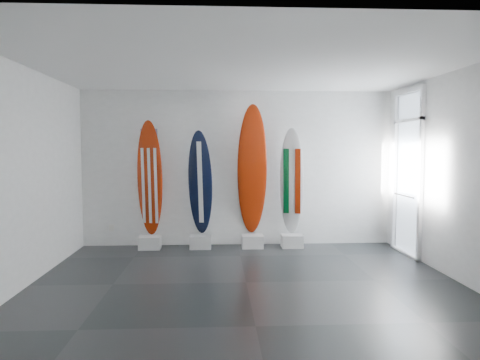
{
  "coord_description": "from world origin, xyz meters",
  "views": [
    {
      "loc": [
        -0.4,
        -6.07,
        1.87
      ],
      "look_at": [
        -0.01,
        1.4,
        1.35
      ],
      "focal_mm": 32.97,
      "sensor_mm": 36.0,
      "label": 1
    }
  ],
  "objects": [
    {
      "name": "floor",
      "position": [
        0.0,
        0.0,
        0.0
      ],
      "size": [
        6.0,
        6.0,
        0.0
      ],
      "primitive_type": "plane",
      "color": "black",
      "rests_on": "ground"
    },
    {
      "name": "glass_door",
      "position": [
        2.97,
        1.55,
        1.43
      ],
      "size": [
        0.12,
        1.16,
        2.85
      ],
      "primitive_type": null,
      "color": "white",
      "rests_on": "floor"
    },
    {
      "name": "display_block_usa",
      "position": [
        -1.67,
        2.18,
        0.12
      ],
      "size": [
        0.4,
        0.3,
        0.24
      ],
      "primitive_type": "cube",
      "color": "silver",
      "rests_on": "floor"
    },
    {
      "name": "wall_outlet",
      "position": [
        -2.45,
        2.48,
        0.35
      ],
      "size": [
        0.09,
        0.02,
        0.13
      ],
      "primitive_type": "cube",
      "color": "silver",
      "rests_on": "wall_back"
    },
    {
      "name": "wall_left",
      "position": [
        -3.0,
        0.0,
        1.5
      ],
      "size": [
        0.0,
        5.0,
        5.0
      ],
      "primitive_type": "plane",
      "rotation": [
        1.57,
        0.0,
        1.57
      ],
      "color": "silver",
      "rests_on": "ground"
    },
    {
      "name": "ceiling",
      "position": [
        0.0,
        0.0,
        3.0
      ],
      "size": [
        6.0,
        6.0,
        0.0
      ],
      "primitive_type": "plane",
      "rotation": [
        3.14,
        0.0,
        0.0
      ],
      "color": "white",
      "rests_on": "wall_back"
    },
    {
      "name": "surfboard_navy",
      "position": [
        -0.72,
        2.28,
        1.23
      ],
      "size": [
        0.5,
        0.47,
        1.99
      ],
      "primitive_type": "ellipsoid",
      "rotation": [
        0.17,
        0.0,
        -0.13
      ],
      "color": "black",
      "rests_on": "display_block_navy"
    },
    {
      "name": "wall_right",
      "position": [
        3.0,
        0.0,
        1.5
      ],
      "size": [
        0.0,
        5.0,
        5.0
      ],
      "primitive_type": "plane",
      "rotation": [
        1.57,
        0.0,
        -1.57
      ],
      "color": "silver",
      "rests_on": "ground"
    },
    {
      "name": "display_block_swiss",
      "position": [
        0.26,
        2.18,
        0.12
      ],
      "size": [
        0.4,
        0.3,
        0.24
      ],
      "primitive_type": "cube",
      "color": "silver",
      "rests_on": "floor"
    },
    {
      "name": "balcony",
      "position": [
        4.3,
        1.55,
        0.5
      ],
      "size": [
        2.8,
        2.2,
        1.2
      ],
      "primitive_type": null,
      "color": "slate",
      "rests_on": "ground"
    },
    {
      "name": "display_block_navy",
      "position": [
        -0.72,
        2.18,
        0.12
      ],
      "size": [
        0.4,
        0.3,
        0.24
      ],
      "primitive_type": "cube",
      "color": "silver",
      "rests_on": "floor"
    },
    {
      "name": "wall_back",
      "position": [
        0.0,
        2.5,
        1.5
      ],
      "size": [
        6.0,
        0.0,
        6.0
      ],
      "primitive_type": "plane",
      "rotation": [
        1.57,
        0.0,
        0.0
      ],
      "color": "silver",
      "rests_on": "ground"
    },
    {
      "name": "wall_front",
      "position": [
        0.0,
        -2.5,
        1.5
      ],
      "size": [
        6.0,
        0.0,
        6.0
      ],
      "primitive_type": "plane",
      "rotation": [
        -1.57,
        0.0,
        0.0
      ],
      "color": "silver",
      "rests_on": "ground"
    },
    {
      "name": "surfboard_swiss",
      "position": [
        0.26,
        2.28,
        1.47
      ],
      "size": [
        0.57,
        0.47,
        2.48
      ],
      "primitive_type": "ellipsoid",
      "rotation": [
        0.15,
        0.0,
        -0.02
      ],
      "color": "#952007",
      "rests_on": "display_block_swiss"
    },
    {
      "name": "surfboard_usa",
      "position": [
        -1.67,
        2.28,
        1.33
      ],
      "size": [
        0.52,
        0.28,
        2.18
      ],
      "primitive_type": "ellipsoid",
      "rotation": [
        0.05,
        0.0,
        -0.18
      ],
      "color": "#952007",
      "rests_on": "display_block_usa"
    },
    {
      "name": "surfboard_italy",
      "position": [
        1.02,
        2.28,
        1.26
      ],
      "size": [
        0.5,
        0.31,
        2.04
      ],
      "primitive_type": "ellipsoid",
      "rotation": [
        0.05,
        0.0,
        -0.28
      ],
      "color": "silver",
      "rests_on": "display_block_italy"
    },
    {
      "name": "display_block_italy",
      "position": [
        1.02,
        2.18,
        0.12
      ],
      "size": [
        0.4,
        0.3,
        0.24
      ],
      "primitive_type": "cube",
      "color": "silver",
      "rests_on": "floor"
    }
  ]
}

